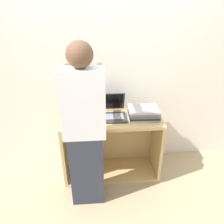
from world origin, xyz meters
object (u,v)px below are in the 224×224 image
Objects in this scene: laptop_stack_left at (79,116)px; person at (85,132)px; laptop_stack_right at (143,113)px; laptop_open at (111,112)px.

person is (0.08, -0.39, 0.04)m from laptop_stack_left.
laptop_stack_right is (0.73, -0.00, 0.01)m from laptop_stack_left.
laptop_stack_right reaches higher than laptop_stack_left.
laptop_open is 0.99× the size of laptop_stack_left.
person reaches higher than laptop_stack_right.
person is at bearing -78.76° from laptop_stack_left.
person is at bearing -122.56° from laptop_open.
laptop_stack_right is 0.76m from person.
laptop_open is 0.37m from laptop_stack_right.
laptop_stack_right is at bearing -0.24° from laptop_stack_left.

